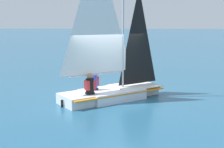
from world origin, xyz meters
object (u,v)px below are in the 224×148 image
Objects in this scene: sailor_helm at (94,83)px; buoy_marker at (126,71)px; sailboat_main at (111,76)px; sailor_crew at (90,88)px.

buoy_marker is (-5.91, 0.92, -0.45)m from sailor_helm.
sailor_helm is (0.14, -0.66, -0.29)m from sailboat_main.
buoy_marker is at bearing 47.45° from sailboat_main.
sailor_crew reaches higher than buoy_marker.
buoy_marker is at bearing 41.99° from sailor_crew.
buoy_marker is (-6.66, 0.94, -0.44)m from sailor_crew.
sailboat_main is 5.83m from buoy_marker.
sailor_crew is 6.74m from buoy_marker.
sailor_helm reaches higher than buoy_marker.
buoy_marker is (-5.78, 0.26, -0.74)m from sailboat_main.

